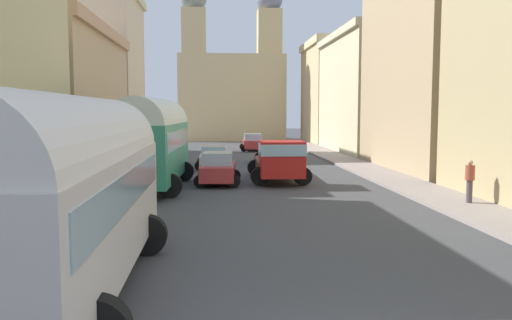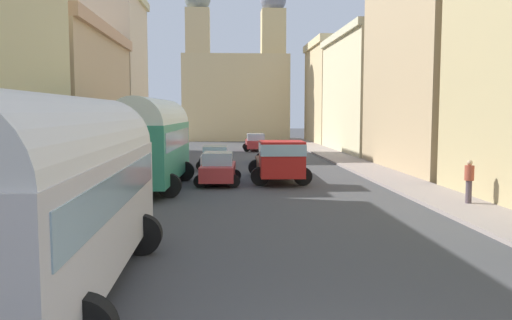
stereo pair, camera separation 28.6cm
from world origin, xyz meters
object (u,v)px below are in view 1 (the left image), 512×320
Objects in this scene: parked_bus_0 at (66,187)px; car_3 at (214,157)px; car_1 at (253,142)px; parked_bus_1 at (153,139)px; cargo_truck_0 at (278,159)px; car_2 at (218,168)px; pedestrian_3 at (470,180)px; car_0 at (271,152)px.

car_3 is (2.64, 22.79, -1.41)m from parked_bus_0.
parked_bus_1 is at bearing -104.86° from car_1.
cargo_truck_0 is 3.13m from car_2.
pedestrian_3 is at bearing -23.89° from parked_bus_1.
parked_bus_1 is 4.86× the size of pedestrian_3.
parked_bus_0 is 5.26× the size of pedestrian_3.
car_3 is at bearing -139.47° from car_0.
parked_bus_1 reaches higher than cargo_truck_0.
cargo_truck_0 is 1.72× the size of car_1.
car_3 is 2.38× the size of pedestrian_3.
car_0 is at bearing -87.54° from car_1.
parked_bus_0 is 22.98m from car_3.
parked_bus_0 is at bearing -99.23° from car_1.
pedestrian_3 is at bearing 35.44° from parked_bus_0.
car_1 is (0.14, 21.39, -0.38)m from cargo_truck_0.
pedestrian_3 is (12.38, -5.48, -1.31)m from parked_bus_1.
pedestrian_3 is at bearing -48.97° from cargo_truck_0.
parked_bus_1 is 2.20× the size of car_1.
car_2 is (-3.05, -0.60, -0.37)m from cargo_truck_0.
parked_bus_0 is at bearing -144.56° from pedestrian_3.
parked_bus_1 is 6.40m from cargo_truck_0.
parked_bus_1 is at bearing 90.30° from parked_bus_0.
car_1 is 1.04× the size of car_2.
parked_bus_1 is 2.29× the size of car_2.
cargo_truck_0 is 1.71× the size of car_0.
parked_bus_0 is at bearing -96.61° from car_3.
car_0 is 1.04× the size of car_2.
car_0 reaches higher than car_3.
parked_bus_0 is 1.08× the size of parked_bus_1.
parked_bus_0 reaches higher than car_3.
car_0 is (0.63, 10.08, -0.43)m from cargo_truck_0.
car_2 is at bearing -87.95° from car_3.
parked_bus_0 is 27.00m from car_0.
car_2 is (-3.19, -22.00, 0.00)m from car_1.
parked_bus_1 is at bearing 156.11° from pedestrian_3.
car_1 is at bearing 80.77° from parked_bus_0.
pedestrian_3 is at bearing -71.75° from car_0.
car_0 is 0.93× the size of car_3.
cargo_truck_0 is at bearing -93.56° from car_0.
parked_bus_0 reaches higher than car_1.
cargo_truck_0 is at bearing 131.03° from pedestrian_3.
cargo_truck_0 is 21.40m from car_1.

